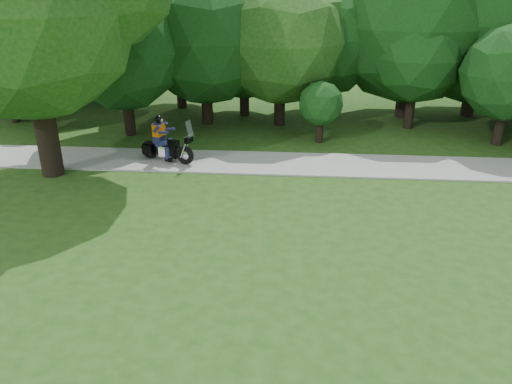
{
  "coord_description": "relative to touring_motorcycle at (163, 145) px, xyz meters",
  "views": [
    {
      "loc": [
        -2.75,
        -7.98,
        5.97
      ],
      "look_at": [
        -3.66,
        3.39,
        0.96
      ],
      "focal_mm": 35.0,
      "sensor_mm": 36.0,
      "label": 1
    }
  ],
  "objects": [
    {
      "name": "ground",
      "position": [
        7.18,
        -7.88,
        -0.64
      ],
      "size": [
        100.0,
        100.0,
        0.0
      ],
      "primitive_type": "plane",
      "color": "#214D16",
      "rests_on": "ground"
    },
    {
      "name": "walkway",
      "position": [
        7.18,
        0.12,
        -0.61
      ],
      "size": [
        60.0,
        2.2,
        0.06
      ],
      "primitive_type": "cube",
      "color": "#979793",
      "rests_on": "ground"
    },
    {
      "name": "tree_line",
      "position": [
        6.5,
        6.37,
        2.95
      ],
      "size": [
        40.79,
        11.35,
        7.87
      ],
      "color": "black",
      "rests_on": "ground"
    },
    {
      "name": "touring_motorcycle",
      "position": [
        0.0,
        0.0,
        0.0
      ],
      "size": [
        2.01,
        1.13,
        1.59
      ],
      "rotation": [
        0.0,
        0.0,
        -0.35
      ],
      "color": "black",
      "rests_on": "walkway"
    }
  ]
}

